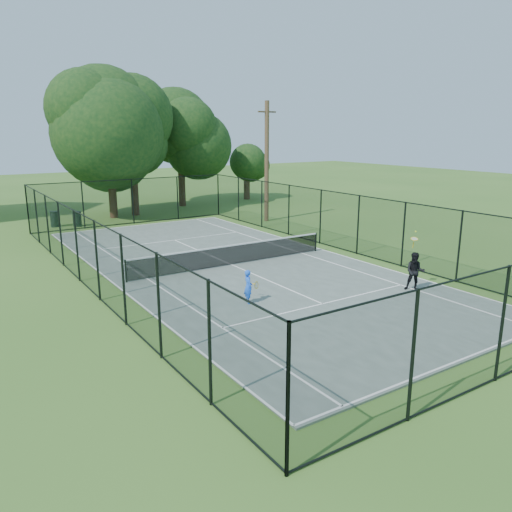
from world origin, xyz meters
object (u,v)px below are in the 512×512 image
tennis_net (232,254)px  utility_pole (267,161)px  player_black (415,271)px  trash_bin_left (55,219)px  trash_bin_right (77,219)px  player_blue (248,286)px

tennis_net → utility_pole: 12.59m
utility_pole → player_black: utility_pole is taller
player_black → trash_bin_left: bearing=111.7°
trash_bin_left → trash_bin_right: size_ratio=1.05×
trash_bin_right → player_black: player_black is taller
trash_bin_left → player_blue: bearing=-82.6°
tennis_net → utility_pole: (8.08, 9.00, 3.49)m
utility_pole → player_blue: bearing=-126.5°
trash_bin_right → trash_bin_left: bearing=152.3°
player_blue → trash_bin_right: bearing=93.9°
trash_bin_left → trash_bin_right: bearing=-27.7°
trash_bin_left → tennis_net: bearing=-72.3°
tennis_net → trash_bin_right: (-3.45, 14.04, -0.08)m
player_blue → trash_bin_left: bearing=97.4°
trash_bin_right → utility_pole: 13.08m
trash_bin_right → utility_pole: utility_pole is taller
trash_bin_right → player_blue: player_blue is taller
player_blue → tennis_net: bearing=66.0°
tennis_net → player_blue: player_blue is taller
trash_bin_left → player_blue: player_blue is taller
tennis_net → player_blue: (-2.16, -4.84, 0.09)m
trash_bin_right → tennis_net: bearing=-76.2°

